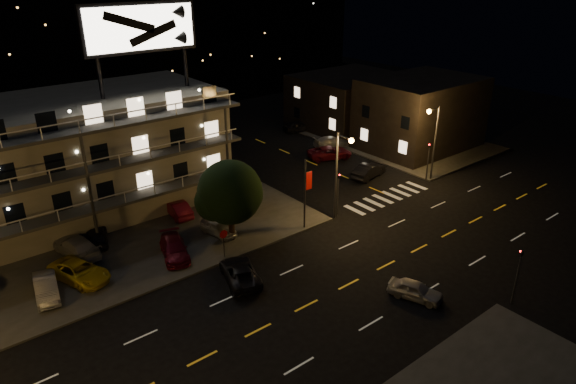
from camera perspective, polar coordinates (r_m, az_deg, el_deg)
ground at (r=36.39m, az=4.49°, el=-11.31°), size 140.00×140.00×0.00m
curb_nw at (r=46.76m, az=-26.34°, el=-5.26°), size 44.00×24.00×0.15m
curb_ne at (r=68.64m, az=11.48°, el=5.88°), size 16.00×24.00×0.15m
motel at (r=48.98m, az=-24.07°, el=3.28°), size 28.00×13.80×18.10m
side_bldg_front at (r=65.11m, az=14.47°, el=8.45°), size 14.06×10.00×8.50m
side_bldg_back at (r=72.82m, az=6.86°, el=10.05°), size 14.06×12.00×7.00m
streetlight_nc at (r=44.31m, az=5.74°, el=2.73°), size 0.44×1.92×8.00m
streetlight_ne at (r=54.47m, az=15.87°, el=6.04°), size 1.92×0.44×8.00m
signal_nw at (r=45.92m, az=5.58°, el=0.29°), size 0.20×0.27×4.60m
signal_sw at (r=37.25m, az=24.22°, el=-8.01°), size 0.20×0.27×4.60m
signal_ne at (r=55.23m, az=15.34°, el=3.72°), size 0.27×0.20×4.60m
banner_north at (r=43.07m, az=1.97°, el=-0.02°), size 0.83×0.16×6.40m
stop_sign at (r=39.71m, az=-7.15°, el=-5.22°), size 0.91×0.11×2.61m
tree at (r=41.05m, az=-6.53°, el=-0.24°), size 5.43×5.23×6.84m
lot_car_1 at (r=39.16m, az=-25.28°, el=-9.59°), size 2.17×4.30×1.35m
lot_car_2 at (r=40.05m, az=-22.17°, el=-8.20°), size 3.85×5.38×1.36m
lot_car_3 at (r=40.91m, az=-12.53°, el=-6.14°), size 3.19×4.95×1.33m
lot_car_4 at (r=43.42m, az=-7.75°, el=-3.96°), size 2.07×3.77×1.22m
lot_car_7 at (r=43.32m, az=-22.45°, el=-5.61°), size 2.75×5.35×1.49m
lot_car_8 at (r=44.47m, az=-20.46°, el=-4.57°), size 2.74×4.31×1.36m
lot_car_9 at (r=47.19m, az=-12.20°, el=-1.79°), size 1.85×4.32×1.39m
side_car_0 at (r=55.37m, az=8.94°, el=2.36°), size 4.88×2.51×1.53m
side_car_1 at (r=60.35m, az=4.68°, el=4.39°), size 5.72×4.19×1.45m
side_car_2 at (r=64.25m, az=4.89°, el=5.58°), size 4.99×3.21×1.34m
side_car_3 at (r=70.15m, az=1.18°, el=7.32°), size 4.56×2.66×1.46m
road_car_east at (r=36.66m, az=13.96°, el=-10.54°), size 2.71×3.99×1.26m
road_car_west at (r=37.56m, az=-5.37°, el=-8.84°), size 3.66×5.31×1.35m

